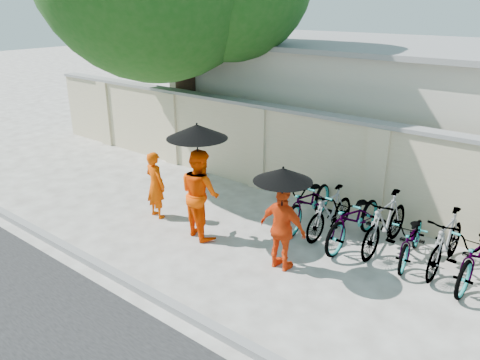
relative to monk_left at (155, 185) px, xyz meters
The scene contains 16 objects.
ground 1.86m from the monk_left, 12.70° to the right, with size 80.00×80.00×0.00m, color silver.
kerb 2.75m from the monk_left, 51.09° to the right, with size 40.00×0.16×0.12m, color gray.
compound_wall 3.90m from the monk_left, 46.51° to the left, with size 20.00×0.30×2.00m, color beige.
building_behind 7.63m from the monk_left, 60.96° to the left, with size 14.00×6.00×3.20m, color beige.
monk_left is the anchor object (origin of this frame).
monk_center 1.33m from the monk_left, ahead, with size 0.86×0.67×1.76m, color #F84400.
parasol_center 1.97m from the monk_left, ahead, with size 1.13×1.13×1.27m.
monk_right 3.26m from the monk_left, ahead, with size 0.89×0.37×1.51m, color red.
parasol_right 3.44m from the monk_left, ahead, with size 0.97×0.97×1.01m.
bike_0 3.22m from the monk_left, 31.48° to the left, with size 0.69×1.97×1.04m, color slate.
bike_1 3.64m from the monk_left, 25.42° to the left, with size 0.45×1.61×0.97m, color slate.
bike_2 4.12m from the monk_left, 21.58° to the left, with size 0.69×1.98×1.04m, color slate.
bike_3 4.67m from the monk_left, 20.74° to the left, with size 0.51×1.82×1.10m, color slate.
bike_4 5.16m from the monk_left, 17.75° to the left, with size 0.57×1.63×0.85m, color slate.
bike_5 5.69m from the monk_left, 16.74° to the left, with size 0.49×1.74×1.05m, color slate.
bike_6 6.19m from the monk_left, 14.68° to the left, with size 0.67×1.92×1.01m, color slate.
Camera 1 is at (5.42, -5.64, 4.33)m, focal length 35.00 mm.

